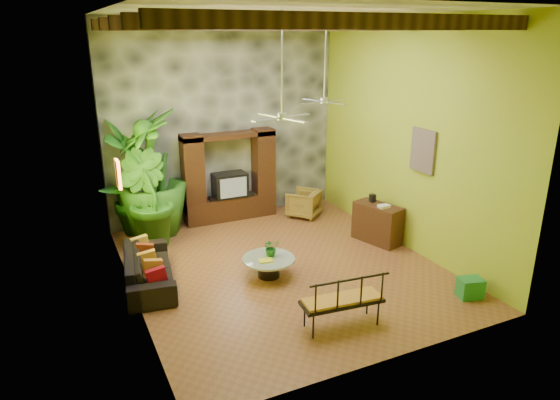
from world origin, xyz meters
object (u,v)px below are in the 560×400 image
wicker_armchair (304,203)px  coffee_table (269,265)px  iron_bench (345,298)px  tall_plant_c (150,173)px  entertainment_center (230,183)px  sofa (149,268)px  side_console (377,223)px  ceiling_fan_front (282,105)px  tall_plant_b (147,199)px  green_bin (470,288)px  tall_plant_a (130,178)px  ceiling_fan_back (324,91)px

wicker_armchair → coffee_table: size_ratio=0.75×
wicker_armchair → iron_bench: iron_bench is taller
tall_plant_c → iron_bench: tall_plant_c is taller
entertainment_center → coffee_table: 3.53m
sofa → coffee_table: size_ratio=2.13×
side_console → ceiling_fan_front: bearing=176.9°
tall_plant_b → tall_plant_c: size_ratio=0.73×
coffee_table → green_bin: bearing=-37.8°
tall_plant_a → tall_plant_b: (0.19, -0.84, -0.30)m
tall_plant_b → iron_bench: (2.19, -4.80, -0.55)m
tall_plant_c → ceiling_fan_front: bearing=-62.3°
ceiling_fan_front → tall_plant_b: 4.11m
side_console → ceiling_fan_back: bearing=118.8°
ceiling_fan_front → entertainment_center: bearing=86.8°
wicker_armchair → coffee_table: (-2.25, -2.76, -0.10)m
wicker_armchair → tall_plant_a: 4.44m
ceiling_fan_front → sofa: ceiling_fan_front is taller
ceiling_fan_front → sofa: size_ratio=0.84×
ceiling_fan_back → side_console: (0.96, -0.95, -2.95)m
iron_bench → coffee_table: bearing=105.4°
green_bin → side_console: bearing=90.4°
ceiling_fan_back → sofa: bearing=-169.8°
ceiling_fan_back → coffee_table: 4.03m
sofa → tall_plant_b: tall_plant_b is taller
ceiling_fan_front → tall_plant_b: (-2.06, 2.71, -2.30)m
ceiling_fan_front → wicker_armchair: size_ratio=2.38×
ceiling_fan_back → iron_bench: bearing=-114.3°
tall_plant_b → coffee_table: 3.28m
wicker_armchair → iron_bench: bearing=29.5°
tall_plant_b → tall_plant_c: 0.86m
tall_plant_b → entertainment_center: bearing=20.1°
tall_plant_b → green_bin: tall_plant_b is taller
entertainment_center → tall_plant_c: tall_plant_c is taller
tall_plant_c → iron_bench: size_ratio=2.13×
side_console → entertainment_center: bearing=115.2°
tall_plant_b → side_console: 5.28m
side_console → sofa: bearing=161.6°
tall_plant_a → green_bin: tall_plant_a is taller
ceiling_fan_front → tall_plant_a: bearing=122.3°
green_bin → entertainment_center: bearing=114.1°
coffee_table → tall_plant_b: bearing=125.0°
ceiling_fan_back → side_console: bearing=-44.8°
tall_plant_b → ceiling_fan_front: bearing=-52.8°
sofa → coffee_table: sofa is taller
ceiling_fan_back → tall_plant_a: size_ratio=0.66×
ceiling_fan_back → side_console: size_ratio=1.66×
iron_bench → side_console: bearing=52.1°
green_bin → tall_plant_c: bearing=129.0°
sofa → tall_plant_a: bearing=3.8°
wicker_armchair → tall_plant_c: bearing=-48.0°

